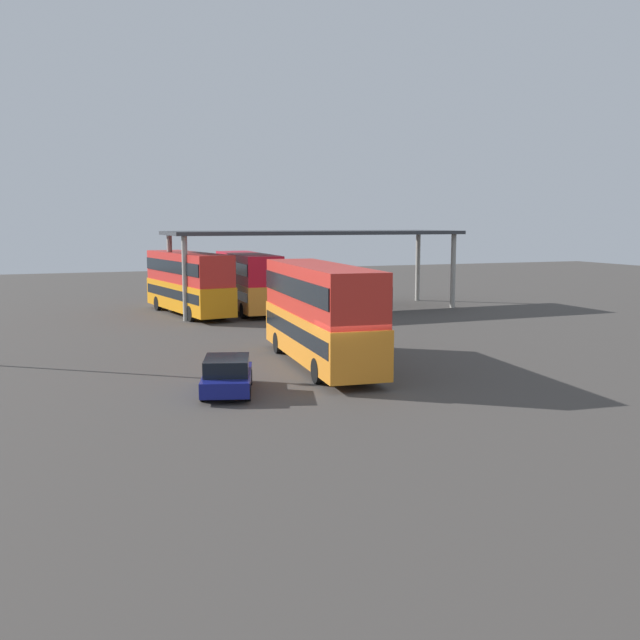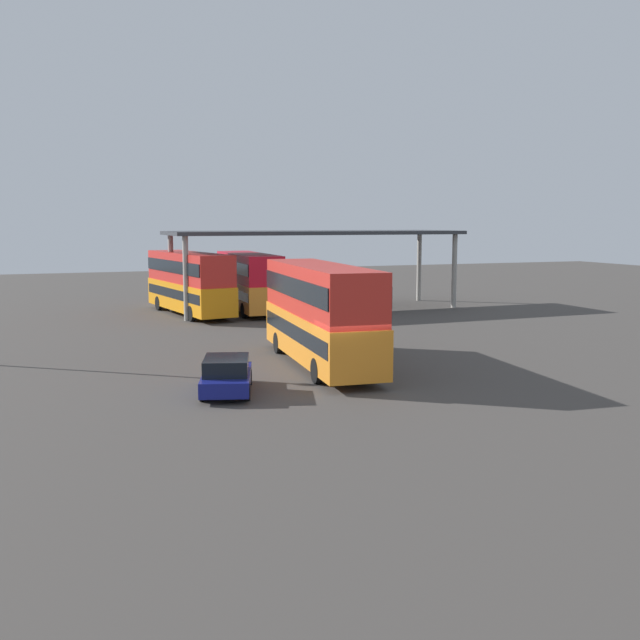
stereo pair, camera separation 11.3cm
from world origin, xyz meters
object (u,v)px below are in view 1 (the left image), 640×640
Objects in this scene: double_decker_main at (320,311)px; double_decker_near_canopy at (188,281)px; parked_hatchback at (227,375)px; double_decker_mid_row at (248,280)px.

double_decker_near_canopy is (-2.01, 19.63, -0.10)m from double_decker_main.
double_decker_main is 1.01× the size of double_decker_near_canopy.
double_decker_near_canopy is at bearing 9.33° from parked_hatchback.
double_decker_main is 1.08× the size of double_decker_mid_row.
parked_hatchback is at bearing 163.65° from double_decker_near_canopy.
double_decker_near_canopy is at bearing 10.63° from double_decker_main.
parked_hatchback is at bearing 130.95° from double_decker_main.
double_decker_mid_row is (4.16, 0.11, -0.07)m from double_decker_near_canopy.
double_decker_near_canopy is 1.08× the size of double_decker_mid_row.
parked_hatchback is 0.38× the size of double_decker_near_canopy.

